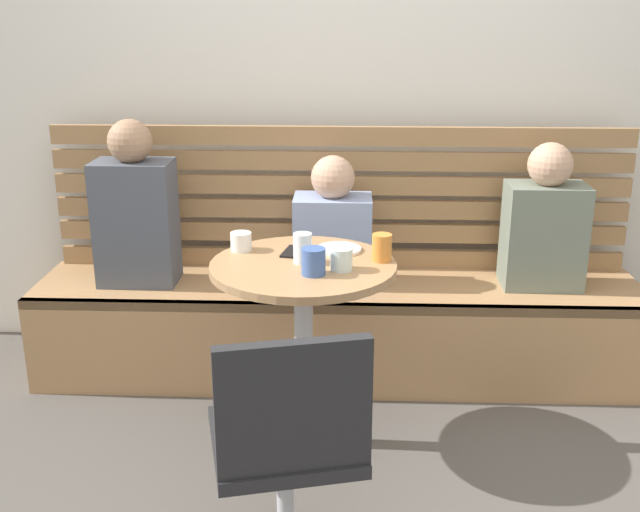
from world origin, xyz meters
name	(u,v)px	position (x,y,z in m)	size (l,w,h in m)	color
back_wall	(341,45)	(0.00, 1.64, 1.45)	(5.20, 0.10, 2.90)	silver
booth_bench	(338,329)	(0.00, 1.20, 0.22)	(2.70, 0.52, 0.44)	#A87C51
booth_backrest	(339,197)	(0.00, 1.44, 0.78)	(2.65, 0.04, 0.67)	#9A7249
cafe_table	(303,319)	(-0.12, 0.61, 0.52)	(0.68, 0.68, 0.74)	#ADADB2
white_chair	(288,455)	(-0.11, -0.21, 0.46)	(0.48, 0.48, 0.85)	#ADADB2
person_adult	(135,211)	(-0.89, 1.20, 0.77)	(0.34, 0.22, 0.73)	#4C515B
person_child_left	(333,228)	(-0.03, 1.23, 0.69)	(0.34, 0.22, 0.57)	#8C9EC6
person_child_middle	(545,224)	(0.89, 1.22, 0.72)	(0.34, 0.22, 0.64)	slate
cup_ceramic_white	(241,241)	(-0.36, 0.75, 0.78)	(0.08, 0.08, 0.07)	white
cup_tumbler_orange	(382,248)	(0.17, 0.65, 0.79)	(0.07, 0.07, 0.10)	orange
cup_water_clear	(303,248)	(-0.12, 0.61, 0.80)	(0.07, 0.07, 0.11)	white
cup_glass_short	(341,259)	(0.02, 0.54, 0.78)	(0.08, 0.08, 0.08)	silver
cup_mug_blue	(313,261)	(-0.08, 0.49, 0.79)	(0.08, 0.08, 0.10)	#3D5B9E
plate_small	(339,249)	(0.01, 0.76, 0.75)	(0.17, 0.17, 0.01)	white
phone_on_table	(294,252)	(-0.16, 0.73, 0.74)	(0.07, 0.14, 0.01)	black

